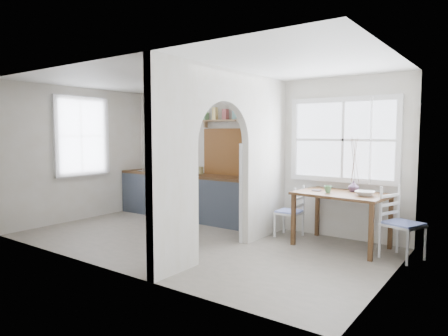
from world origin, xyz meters
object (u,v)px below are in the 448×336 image
Objects in this scene: dining_table at (341,220)px; chair_left at (289,211)px; kettle at (261,173)px; vase at (354,186)px; chair_right at (403,223)px.

chair_left is at bearing 179.66° from dining_table.
kettle is 1.61m from vase.
dining_table is at bearing -114.61° from vase.
dining_table is 1.63m from kettle.
chair_right is 2.45m from kettle.
dining_table is 8.01× the size of vase.
vase is at bearing 70.79° from dining_table.
kettle is (-0.59, 0.10, 0.60)m from chair_left.
chair_right is at bearing -21.64° from vase.
chair_left is at bearing 12.05° from kettle.
vase is (1.60, 0.03, -0.12)m from kettle.
dining_table is 0.55m from vase.
dining_table is 0.91m from chair_left.
chair_right and vase have the same top height.
chair_right is (0.88, -0.09, 0.08)m from dining_table.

